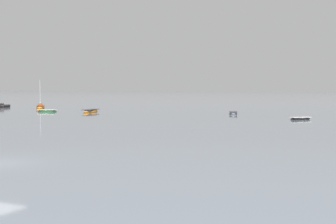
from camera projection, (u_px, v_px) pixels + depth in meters
The scene contains 6 objects.
rowboat_moored_0 at pixel (91, 111), 78.88m from camera, with size 2.38×4.65×0.70m.
motorboat_moored_0 at pixel (2, 107), 97.12m from camera, with size 3.10×4.46×1.45m.
rowboat_moored_1 at pixel (233, 113), 73.20m from camera, with size 2.33×3.75×0.56m.
rowboat_moored_3 at pixel (300, 119), 61.25m from camera, with size 2.72×2.93×0.47m.
rowboat_moored_5 at pixel (47, 111), 80.39m from camera, with size 3.66×1.70×0.56m.
sailboat_moored_0 at pixel (40, 107), 93.10m from camera, with size 4.47×5.01×5.76m.
Camera 1 is at (19.94, -18.97, 4.17)m, focal length 51.32 mm.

